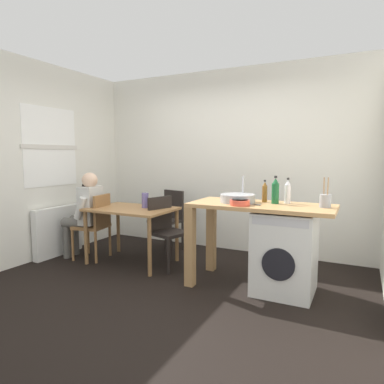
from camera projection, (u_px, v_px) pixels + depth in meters
ground_plane at (169, 286)px, 3.73m from camera, size 5.46×5.46×0.00m
wall_back at (227, 161)px, 5.13m from camera, size 4.60×0.10×2.70m
wall_window_side at (30, 161)px, 4.54m from camera, size 0.12×3.80×2.70m
radiator at (58, 231)px, 4.86m from camera, size 0.10×0.80×0.70m
dining_table at (132, 215)px, 4.49m from camera, size 1.10×0.76×0.74m
chair_person_seat at (96, 223)px, 4.67m from camera, size 0.46×0.46×0.90m
chair_opposite at (166, 228)px, 4.35m from camera, size 0.50×0.50×0.90m
chair_spare_by_wall at (169, 217)px, 5.13m from camera, size 0.48×0.48×0.90m
seated_person at (85, 210)px, 4.70m from camera, size 0.53×0.53×1.20m
kitchen_counter at (242, 217)px, 3.70m from camera, size 1.50×0.68×0.92m
washing_machine at (285, 252)px, 3.53m from camera, size 0.60×0.61×0.86m
sink_basin at (238, 198)px, 3.70m from camera, size 0.38×0.38×0.09m
tap at (243, 188)px, 3.85m from camera, size 0.02×0.02×0.28m
bottle_tall_green at (265, 192)px, 3.72m from camera, size 0.06×0.06×0.25m
bottle_squat_brown at (275, 191)px, 3.60m from camera, size 0.08×0.08×0.30m
bottle_clear_small at (288, 192)px, 3.63m from camera, size 0.06×0.06×0.28m
mixing_bowl at (240, 202)px, 3.49m from camera, size 0.21×0.21×0.06m
utensil_crock at (325, 200)px, 3.35m from camera, size 0.11×0.11×0.30m
vase at (145, 200)px, 4.49m from camera, size 0.09×0.09×0.20m
scissors at (254, 204)px, 3.53m from camera, size 0.15×0.06×0.01m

